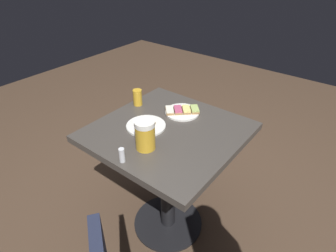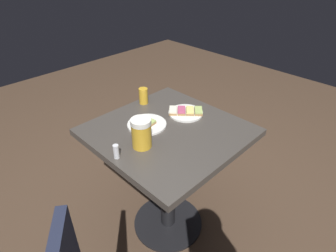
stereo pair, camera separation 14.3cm
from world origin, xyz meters
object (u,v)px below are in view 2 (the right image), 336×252
at_px(beer_glass_small, 143,96).
at_px(salt_shaker, 116,151).
at_px(beer_mug, 142,133).
at_px(plate_near, 186,112).
at_px(plate_far, 147,124).

xyz_separation_m(beer_glass_small, salt_shaker, (-0.42, -0.30, -0.01)).
bearing_deg(beer_mug, beer_glass_small, 48.28).
bearing_deg(beer_mug, plate_near, 8.32).
bearing_deg(beer_mug, salt_shaker, 173.74).
height_order(plate_far, salt_shaker, salt_shaker).
bearing_deg(plate_far, plate_near, -15.69).
distance_m(plate_far, beer_mug, 0.19).
bearing_deg(beer_glass_small, salt_shaker, -144.52).
bearing_deg(plate_far, salt_shaker, -159.27).
height_order(plate_far, beer_glass_small, beer_glass_small).
bearing_deg(salt_shaker, beer_glass_small, 35.48).
bearing_deg(salt_shaker, plate_near, 4.30).
bearing_deg(plate_near, beer_glass_small, 107.47).
relative_size(beer_mug, beer_glass_small, 1.53).
xyz_separation_m(plate_near, plate_far, (-0.23, 0.07, -0.00)).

